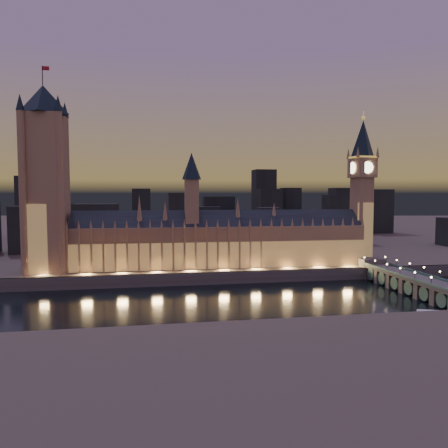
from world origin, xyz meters
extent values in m
plane|color=black|center=(0.00, 0.00, 0.00)|extent=(2000.00, 2000.00, 0.00)
cube|color=#484B3C|center=(0.00, 520.00, 4.00)|extent=(2000.00, 960.00, 8.00)
cube|color=#4A4241|center=(0.00, 41.00, 4.00)|extent=(2000.00, 2.50, 8.00)
cube|color=#9C755D|center=(3.93, 62.00, 22.00)|extent=(200.46, 25.26, 28.00)
cube|color=tan|center=(3.93, 51.75, 17.00)|extent=(200.00, 0.50, 18.00)
cube|color=black|center=(3.93, 62.00, 39.00)|extent=(200.36, 21.52, 16.26)
cube|color=#9C755D|center=(-16.07, 62.00, 52.00)|extent=(9.00, 9.00, 32.00)
cone|color=black|center=(-16.07, 62.00, 77.00)|extent=(13.00, 13.00, 18.00)
cube|color=#9C755D|center=(-96.07, 51.40, 22.00)|extent=(1.20, 1.20, 28.00)
cone|color=#9C755D|center=(-96.07, 52.00, 39.00)|extent=(2.00, 2.00, 6.00)
cube|color=#9C755D|center=(-88.66, 51.40, 22.00)|extent=(1.20, 1.20, 28.00)
cone|color=#9C755D|center=(-88.66, 52.00, 39.00)|extent=(2.00, 2.00, 6.00)
cube|color=#9C755D|center=(-81.26, 51.40, 22.00)|extent=(1.20, 1.20, 28.00)
cone|color=#9C755D|center=(-81.26, 52.00, 39.00)|extent=(2.00, 2.00, 6.00)
cube|color=#9C755D|center=(-73.85, 51.40, 22.00)|extent=(1.20, 1.20, 28.00)
cone|color=#9C755D|center=(-73.85, 52.00, 39.00)|extent=(2.00, 2.00, 6.00)
cube|color=#9C755D|center=(-66.44, 51.40, 22.00)|extent=(1.20, 1.20, 28.00)
cone|color=#9C755D|center=(-66.44, 52.00, 39.00)|extent=(2.00, 2.00, 6.00)
cube|color=#9C755D|center=(-59.03, 51.40, 22.00)|extent=(1.20, 1.20, 28.00)
cone|color=#9C755D|center=(-59.03, 52.00, 39.00)|extent=(2.00, 2.00, 6.00)
cube|color=#9C755D|center=(-51.63, 51.40, 22.00)|extent=(1.20, 1.20, 28.00)
cone|color=#9C755D|center=(-51.63, 52.00, 39.00)|extent=(2.00, 2.00, 6.00)
cube|color=#9C755D|center=(-44.22, 51.40, 22.00)|extent=(1.20, 1.20, 28.00)
cone|color=#9C755D|center=(-44.22, 52.00, 39.00)|extent=(2.00, 2.00, 6.00)
cube|color=#9C755D|center=(-36.81, 51.40, 22.00)|extent=(1.20, 1.20, 28.00)
cone|color=#9C755D|center=(-36.81, 52.00, 39.00)|extent=(2.00, 2.00, 6.00)
cube|color=#9C755D|center=(-29.40, 51.40, 22.00)|extent=(1.20, 1.20, 28.00)
cone|color=#9C755D|center=(-29.40, 52.00, 39.00)|extent=(2.00, 2.00, 6.00)
cube|color=#9C755D|center=(-22.00, 51.40, 22.00)|extent=(1.20, 1.20, 28.00)
cone|color=#9C755D|center=(-22.00, 52.00, 39.00)|extent=(2.00, 2.00, 6.00)
cube|color=#9C755D|center=(-14.59, 51.40, 22.00)|extent=(1.20, 1.20, 28.00)
cone|color=#9C755D|center=(-14.59, 52.00, 39.00)|extent=(2.00, 2.00, 6.00)
cube|color=#9C755D|center=(-7.18, 51.40, 22.00)|extent=(1.20, 1.20, 28.00)
cone|color=#9C755D|center=(-7.18, 52.00, 39.00)|extent=(2.00, 2.00, 6.00)
cube|color=#9C755D|center=(0.22, 51.40, 22.00)|extent=(1.20, 1.20, 28.00)
cone|color=#9C755D|center=(0.22, 52.00, 39.00)|extent=(2.00, 2.00, 6.00)
cube|color=#9C755D|center=(7.63, 51.40, 22.00)|extent=(1.20, 1.20, 28.00)
cone|color=#9C755D|center=(7.63, 52.00, 39.00)|extent=(2.00, 2.00, 6.00)
cube|color=#9C755D|center=(15.04, 51.40, 22.00)|extent=(1.20, 1.20, 28.00)
cone|color=#9C755D|center=(15.04, 52.00, 39.00)|extent=(2.00, 2.00, 6.00)
cube|color=#9C755D|center=(22.45, 51.40, 22.00)|extent=(1.20, 1.20, 28.00)
cone|color=#9C755D|center=(22.45, 52.00, 39.00)|extent=(2.00, 2.00, 6.00)
cube|color=#9C755D|center=(29.85, 51.40, 22.00)|extent=(1.20, 1.20, 28.00)
cone|color=#9C755D|center=(29.85, 52.00, 39.00)|extent=(2.00, 2.00, 6.00)
cube|color=#9C755D|center=(37.26, 51.40, 22.00)|extent=(1.20, 1.20, 28.00)
cone|color=#9C755D|center=(37.26, 52.00, 39.00)|extent=(2.00, 2.00, 6.00)
cube|color=#9C755D|center=(44.67, 51.40, 22.00)|extent=(1.20, 1.20, 28.00)
cone|color=#9C755D|center=(44.67, 52.00, 39.00)|extent=(2.00, 2.00, 6.00)
cube|color=#9C755D|center=(52.08, 51.40, 22.00)|extent=(1.20, 1.20, 28.00)
cone|color=#9C755D|center=(52.08, 52.00, 39.00)|extent=(2.00, 2.00, 6.00)
cube|color=#9C755D|center=(59.48, 51.40, 22.00)|extent=(1.20, 1.20, 28.00)
cone|color=#9C755D|center=(59.48, 52.00, 39.00)|extent=(2.00, 2.00, 6.00)
cube|color=#9C755D|center=(66.89, 51.40, 22.00)|extent=(1.20, 1.20, 28.00)
cone|color=#9C755D|center=(66.89, 52.00, 39.00)|extent=(2.00, 2.00, 6.00)
cube|color=#9C755D|center=(74.30, 51.40, 22.00)|extent=(1.20, 1.20, 28.00)
cone|color=#9C755D|center=(74.30, 52.00, 39.00)|extent=(2.00, 2.00, 6.00)
cube|color=#9C755D|center=(81.71, 51.40, 22.00)|extent=(1.20, 1.20, 28.00)
cone|color=#9C755D|center=(81.71, 52.00, 39.00)|extent=(2.00, 2.00, 6.00)
cube|color=#9C755D|center=(89.11, 51.40, 22.00)|extent=(1.20, 1.20, 28.00)
cone|color=#9C755D|center=(89.11, 52.00, 39.00)|extent=(2.00, 2.00, 6.00)
cube|color=#9C755D|center=(96.52, 51.40, 22.00)|extent=(1.20, 1.20, 28.00)
cone|color=#9C755D|center=(96.52, 52.00, 39.00)|extent=(2.00, 2.00, 6.00)
cube|color=#9C755D|center=(103.93, 51.40, 22.00)|extent=(1.20, 1.20, 28.00)
cone|color=#9C755D|center=(103.93, 52.00, 39.00)|extent=(2.00, 2.00, 6.00)
cone|color=#9C755D|center=(-51.07, 62.00, 49.00)|extent=(4.40, 4.40, 18.00)
cone|color=#9C755D|center=(-34.07, 62.00, 47.00)|extent=(4.40, 4.40, 14.00)
cone|color=#9C755D|center=(15.93, 62.00, 48.00)|extent=(4.40, 4.40, 16.00)
cone|color=#9C755D|center=(41.93, 62.00, 46.00)|extent=(4.40, 4.40, 12.00)
cube|color=#9C755D|center=(-110.00, 62.00, 58.40)|extent=(24.71, 24.71, 100.81)
cube|color=tan|center=(-110.00, 50.80, 30.00)|extent=(22.00, 0.50, 44.00)
cone|color=black|center=(-110.00, 62.00, 117.81)|extent=(31.68, 31.68, 18.00)
cylinder|color=black|center=(-110.00, 62.00, 132.81)|extent=(0.50, 0.50, 12.00)
cube|color=#B11728|center=(-107.80, 62.00, 137.31)|extent=(4.00, 0.15, 2.50)
cylinder|color=#9C755D|center=(-121.00, 51.00, 58.40)|extent=(4.40, 4.40, 100.81)
cone|color=black|center=(-121.00, 51.00, 113.81)|extent=(5.20, 5.20, 10.00)
cylinder|color=#9C755D|center=(-121.00, 73.00, 58.40)|extent=(4.40, 4.40, 100.81)
cone|color=black|center=(-121.00, 73.00, 113.81)|extent=(5.20, 5.20, 10.00)
cylinder|color=#9C755D|center=(-99.00, 51.00, 58.40)|extent=(4.40, 4.40, 100.81)
cone|color=black|center=(-99.00, 51.00, 113.81)|extent=(5.20, 5.20, 10.00)
cylinder|color=#9C755D|center=(-99.00, 73.00, 58.40)|extent=(4.40, 4.40, 100.81)
cone|color=black|center=(-99.00, 73.00, 113.81)|extent=(5.20, 5.20, 10.00)
cube|color=#9C755D|center=(108.00, 62.00, 38.99)|extent=(13.85, 13.85, 61.98)
cube|color=tan|center=(108.00, 55.80, 30.00)|extent=(12.00, 0.50, 44.00)
cube|color=#9C755D|center=(108.00, 62.00, 76.98)|extent=(15.00, 15.00, 13.99)
cube|color=#F2C64C|center=(108.00, 62.00, 84.58)|extent=(15.75, 15.75, 1.20)
cone|color=black|center=(108.00, 62.00, 98.18)|extent=(18.00, 18.00, 26.00)
sphere|color=#F2C64C|center=(108.00, 62.00, 112.68)|extent=(2.80, 2.80, 2.80)
cylinder|color=#F2C64C|center=(108.00, 62.00, 115.18)|extent=(0.40, 0.40, 5.00)
cylinder|color=#FFF2BF|center=(108.00, 54.25, 76.98)|extent=(8.40, 0.50, 8.40)
cylinder|color=#FFF2BF|center=(108.00, 69.75, 76.98)|extent=(8.40, 0.50, 8.40)
cylinder|color=#FFF2BF|center=(100.25, 62.00, 76.98)|extent=(0.50, 8.40, 8.40)
cylinder|color=#FFF2BF|center=(115.75, 62.00, 76.98)|extent=(0.50, 8.40, 8.40)
cone|color=#9C755D|center=(100.50, 54.50, 87.98)|extent=(2.60, 2.60, 8.00)
cone|color=#9C755D|center=(100.50, 69.50, 87.98)|extent=(2.60, 2.60, 8.00)
cone|color=#9C755D|center=(115.50, 54.50, 87.98)|extent=(2.60, 2.60, 8.00)
cone|color=#9C755D|center=(115.50, 69.50, 87.98)|extent=(2.60, 2.60, 8.00)
cube|color=#4A4241|center=(107.27, -10.00, 9.50)|extent=(16.21, 100.00, 1.60)
cube|color=#2F5657|center=(99.57, -10.00, 10.90)|extent=(0.80, 100.00, 1.60)
cube|color=#2F5657|center=(114.98, -10.00, 10.90)|extent=(0.80, 100.00, 1.60)
cube|color=#4A4241|center=(107.27, 45.00, 8.75)|extent=(16.21, 12.00, 9.50)
cube|color=#4A4241|center=(107.27, -31.43, 4.35)|extent=(14.59, 4.00, 9.50)
cylinder|color=black|center=(99.57, -31.43, 12.70)|extent=(0.30, 0.30, 4.40)
sphere|color=#FFD88C|center=(99.57, -31.43, 15.00)|extent=(1.00, 1.00, 1.00)
cube|color=#4A4241|center=(107.27, -17.14, 4.35)|extent=(14.59, 4.00, 9.50)
cylinder|color=black|center=(99.57, -17.14, 12.70)|extent=(0.30, 0.30, 4.40)
sphere|color=#FFD88C|center=(99.57, -17.14, 15.00)|extent=(1.00, 1.00, 1.00)
cylinder|color=black|center=(114.98, -17.14, 12.70)|extent=(0.30, 0.30, 4.40)
sphere|color=#FFD88C|center=(114.98, -17.14, 15.00)|extent=(1.00, 1.00, 1.00)
cube|color=#4A4241|center=(107.27, -2.86, 4.35)|extent=(14.59, 4.00, 9.50)
cylinder|color=black|center=(99.57, -2.86, 12.70)|extent=(0.30, 0.30, 4.40)
sphere|color=#FFD88C|center=(99.57, -2.86, 15.00)|extent=(1.00, 1.00, 1.00)
cylinder|color=black|center=(114.98, -2.86, 12.70)|extent=(0.30, 0.30, 4.40)
sphere|color=#FFD88C|center=(114.98, -2.86, 15.00)|extent=(1.00, 1.00, 1.00)
cube|color=#4A4241|center=(107.27, 11.43, 4.35)|extent=(14.59, 4.00, 9.50)
cylinder|color=black|center=(99.57, 11.43, 12.70)|extent=(0.30, 0.30, 4.40)
sphere|color=#FFD88C|center=(99.57, 11.43, 15.00)|extent=(1.00, 1.00, 1.00)
cylinder|color=black|center=(114.98, 11.43, 12.70)|extent=(0.30, 0.30, 4.40)
sphere|color=#FFD88C|center=(114.98, 11.43, 15.00)|extent=(1.00, 1.00, 1.00)
cube|color=#4A4241|center=(107.27, 25.71, 4.35)|extent=(14.59, 4.00, 9.50)
cylinder|color=black|center=(99.57, 25.71, 12.70)|extent=(0.30, 0.30, 4.40)
sphere|color=#FFD88C|center=(99.57, 25.71, 15.00)|extent=(1.00, 1.00, 1.00)
cylinder|color=black|center=(114.98, 25.71, 12.70)|extent=(0.30, 0.30, 4.40)
sphere|color=#FFD88C|center=(114.98, 25.71, 15.00)|extent=(1.00, 1.00, 1.00)
cube|color=#4A4241|center=(107.27, 40.00, 4.35)|extent=(14.59, 4.00, 9.50)
cylinder|color=black|center=(99.57, 40.00, 12.70)|extent=(0.30, 0.30, 4.40)
sphere|color=#FFD88C|center=(99.57, 40.00, 15.00)|extent=(1.00, 1.00, 1.00)
cylinder|color=black|center=(114.98, 40.00, 12.70)|extent=(0.30, 0.30, 4.40)
sphere|color=#FFD88C|center=(114.98, 40.00, 15.00)|extent=(1.00, 1.00, 1.00)
cylinder|color=#2F5657|center=(107.27, -24.29, 4.70)|extent=(14.27, 8.00, 8.00)
cylinder|color=#2F5657|center=(107.27, -10.00, 4.70)|extent=(14.27, 8.00, 8.00)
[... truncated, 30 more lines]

